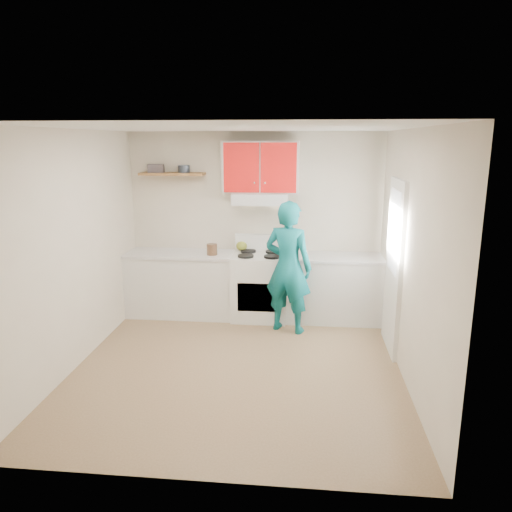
# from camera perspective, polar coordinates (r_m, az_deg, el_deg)

# --- Properties ---
(floor) EXTENTS (3.80, 3.80, 0.00)m
(floor) POSITION_cam_1_polar(r_m,az_deg,el_deg) (5.59, -2.15, -12.85)
(floor) COLOR brown
(floor) RESTS_ON ground
(ceiling) EXTENTS (3.60, 3.80, 0.04)m
(ceiling) POSITION_cam_1_polar(r_m,az_deg,el_deg) (5.01, -2.42, 14.87)
(ceiling) COLOR white
(ceiling) RESTS_ON floor
(back_wall) EXTENTS (3.60, 0.04, 2.60)m
(back_wall) POSITION_cam_1_polar(r_m,az_deg,el_deg) (6.99, -0.11, 3.79)
(back_wall) COLOR beige
(back_wall) RESTS_ON floor
(front_wall) EXTENTS (3.60, 0.04, 2.60)m
(front_wall) POSITION_cam_1_polar(r_m,az_deg,el_deg) (3.35, -6.82, -7.19)
(front_wall) COLOR beige
(front_wall) RESTS_ON floor
(left_wall) EXTENTS (0.04, 3.80, 2.60)m
(left_wall) POSITION_cam_1_polar(r_m,az_deg,el_deg) (5.68, -20.57, 0.64)
(left_wall) COLOR beige
(left_wall) RESTS_ON floor
(right_wall) EXTENTS (0.04, 3.80, 2.60)m
(right_wall) POSITION_cam_1_polar(r_m,az_deg,el_deg) (5.21, 17.72, -0.22)
(right_wall) COLOR beige
(right_wall) RESTS_ON floor
(door) EXTENTS (0.05, 0.85, 2.05)m
(door) POSITION_cam_1_polar(r_m,az_deg,el_deg) (5.94, 15.95, -1.20)
(door) COLOR white
(door) RESTS_ON floor
(door_glass) EXTENTS (0.01, 0.55, 0.95)m
(door_glass) POSITION_cam_1_polar(r_m,az_deg,el_deg) (5.84, 15.96, 2.84)
(door_glass) COLOR white
(door_glass) RESTS_ON door
(counter_left) EXTENTS (1.52, 0.60, 0.90)m
(counter_left) POSITION_cam_1_polar(r_m,az_deg,el_deg) (7.08, -8.78, -3.31)
(counter_left) COLOR silver
(counter_left) RESTS_ON floor
(counter_right) EXTENTS (1.32, 0.60, 0.90)m
(counter_right) POSITION_cam_1_polar(r_m,az_deg,el_deg) (6.88, 9.14, -3.84)
(counter_right) COLOR silver
(counter_right) RESTS_ON floor
(stove) EXTENTS (0.76, 0.65, 0.92)m
(stove) POSITION_cam_1_polar(r_m,az_deg,el_deg) (6.86, 0.44, -3.61)
(stove) COLOR white
(stove) RESTS_ON floor
(range_hood) EXTENTS (0.76, 0.44, 0.15)m
(range_hood) POSITION_cam_1_polar(r_m,az_deg,el_deg) (6.71, 0.55, 6.79)
(range_hood) COLOR silver
(range_hood) RESTS_ON back_wall
(upper_cabinets) EXTENTS (1.02, 0.33, 0.70)m
(upper_cabinets) POSITION_cam_1_polar(r_m,az_deg,el_deg) (6.73, 0.60, 10.44)
(upper_cabinets) COLOR #B5120F
(upper_cabinets) RESTS_ON back_wall
(shelf) EXTENTS (0.90, 0.30, 0.04)m
(shelf) POSITION_cam_1_polar(r_m,az_deg,el_deg) (6.97, -9.82, 9.53)
(shelf) COLOR brown
(shelf) RESTS_ON back_wall
(books) EXTENTS (0.24, 0.19, 0.11)m
(books) POSITION_cam_1_polar(r_m,az_deg,el_deg) (7.01, -11.71, 10.08)
(books) COLOR #393236
(books) RESTS_ON shelf
(tin) EXTENTS (0.19, 0.19, 0.10)m
(tin) POSITION_cam_1_polar(r_m,az_deg,el_deg) (6.94, -8.50, 10.13)
(tin) COLOR #333D4C
(tin) RESTS_ON shelf
(kettle) EXTENTS (0.21, 0.21, 0.14)m
(kettle) POSITION_cam_1_polar(r_m,az_deg,el_deg) (6.99, -1.71, 1.19)
(kettle) COLOR olive
(kettle) RESTS_ON stove
(crock) EXTENTS (0.18, 0.18, 0.18)m
(crock) POSITION_cam_1_polar(r_m,az_deg,el_deg) (6.75, -5.21, 0.68)
(crock) COLOR #4A3220
(crock) RESTS_ON counter_left
(cutting_board) EXTENTS (0.34, 0.25, 0.02)m
(cutting_board) POSITION_cam_1_polar(r_m,az_deg,el_deg) (6.74, 6.38, -0.06)
(cutting_board) COLOR olive
(cutting_board) RESTS_ON counter_right
(silicone_mat) EXTENTS (0.30, 0.27, 0.01)m
(silicone_mat) POSITION_cam_1_polar(r_m,az_deg,el_deg) (6.85, 13.09, -0.16)
(silicone_mat) COLOR red
(silicone_mat) RESTS_ON counter_right
(person) EXTENTS (0.74, 0.61, 1.74)m
(person) POSITION_cam_1_polar(r_m,az_deg,el_deg) (6.29, 3.82, -1.34)
(person) COLOR #0B5E64
(person) RESTS_ON floor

